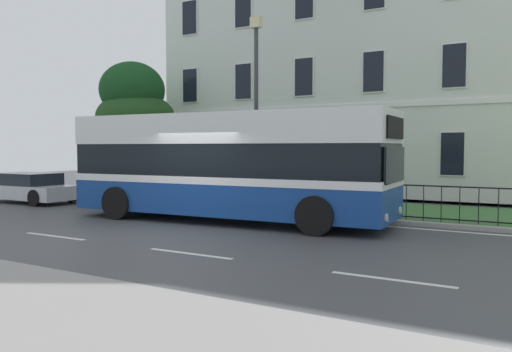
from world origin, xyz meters
The scene contains 8 objects.
ground_plane centered at (0.00, 0.82, -0.02)m, with size 60.00×56.00×0.18m.
georgian_townhouse centered at (0.59, 14.91, 6.49)m, with size 18.23×10.10×12.66m.
iron_verge_railing centered at (0.59, 4.40, 0.62)m, with size 14.78×0.04×0.97m.
evergreen_tree centered at (-7.96, 7.18, 2.34)m, with size 4.89×4.94×6.04m.
single_decker_bus centered at (0.20, 2.39, 1.60)m, with size 9.48×3.02×3.04m.
parked_hatchback_01 centered at (-9.10, 2.80, 0.56)m, with size 3.83×1.80×1.13m.
street_lamp_post centered at (-0.41, 5.03, 3.75)m, with size 0.36×0.24×6.30m.
litter_bin centered at (-3.53, 5.24, 0.70)m, with size 0.54×0.54×1.16m.
Camera 1 is at (8.12, -9.82, 2.10)m, focal length 35.83 mm.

